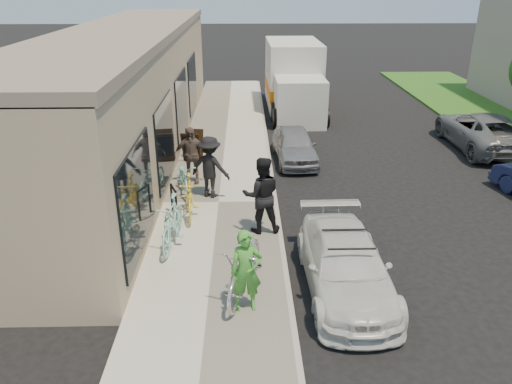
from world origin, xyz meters
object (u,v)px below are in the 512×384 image
object	(u,v)px
man_standing	(261,195)
cruiser_bike_c	(190,196)
cruiser_bike_b	(184,177)
tandem_bike	(245,266)
bystander_b	(191,155)
cruiser_bike_a	(172,222)
bike_rack	(174,199)
bystander_a	(210,167)
sandwich_board	(192,146)
sedan_silver	(295,145)
sedan_white	(345,264)
woman_rider	(246,271)
moving_truck	(294,81)
far_car_gray	(482,130)

from	to	relation	value
man_standing	cruiser_bike_c	world-z (taller)	man_standing
cruiser_bike_b	cruiser_bike_c	distance (m)	1.54
tandem_bike	bystander_b	distance (m)	5.82
cruiser_bike_c	cruiser_bike_a	bearing A→B (deg)	-104.03
bike_rack	bystander_a	xyz separation A→B (m)	(0.85, 1.25, 0.37)
sandwich_board	sedan_silver	size ratio (longest dim) A/B	0.31
sandwich_board	sedan_white	world-z (taller)	sedan_white
woman_rider	cruiser_bike_c	bearing A→B (deg)	101.69
woman_rider	bystander_b	world-z (taller)	bystander_b
bystander_b	sedan_silver	bearing A→B (deg)	35.35
cruiser_bike_c	tandem_bike	bearing A→B (deg)	-72.99
sedan_white	moving_truck	size ratio (longest dim) A/B	0.63
sandwich_board	woman_rider	xyz separation A→B (m)	(1.72, -8.03, 0.27)
man_standing	cruiser_bike_a	size ratio (longest dim) A/B	1.00
bystander_b	cruiser_bike_a	bearing A→B (deg)	-90.22
bystander_a	bike_rack	bearing A→B (deg)	78.04
sedan_white	cruiser_bike_c	distance (m)	4.64
sedan_silver	bystander_a	distance (m)	4.20
bike_rack	sandwich_board	size ratio (longest dim) A/B	0.80
sedan_silver	far_car_gray	world-z (taller)	far_car_gray
moving_truck	cruiser_bike_c	distance (m)	11.97
sedan_white	cruiser_bike_a	size ratio (longest dim) A/B	2.12
cruiser_bike_a	bystander_b	xyz separation A→B (m)	(0.08, 3.73, 0.29)
sandwich_board	woman_rider	world-z (taller)	woman_rider
sedan_silver	cruiser_bike_b	distance (m)	4.47
tandem_bike	bystander_a	world-z (taller)	bystander_a
far_car_gray	moving_truck	bearing A→B (deg)	-42.10
bike_rack	man_standing	distance (m)	2.37
sedan_white	woman_rider	size ratio (longest dim) A/B	2.50
bike_rack	cruiser_bike_a	bearing A→B (deg)	-84.07
sandwich_board	man_standing	bearing A→B (deg)	-56.92
bike_rack	bystander_a	size ratio (longest dim) A/B	0.47
sedan_white	cruiser_bike_b	xyz separation A→B (m)	(-3.68, 4.69, 0.02)
bike_rack	woman_rider	bearing A→B (deg)	-65.09
sedan_white	man_standing	size ratio (longest dim) A/B	2.11
moving_truck	cruiser_bike_c	bearing A→B (deg)	-108.65
woman_rider	cruiser_bike_b	bearing A→B (deg)	99.56
far_car_gray	bystander_a	world-z (taller)	bystander_a
sandwich_board	sedan_silver	world-z (taller)	sandwich_board
far_car_gray	cruiser_bike_c	size ratio (longest dim) A/B	2.77
bystander_b	sandwich_board	bearing A→B (deg)	95.50
woman_rider	bystander_b	distance (m)	6.35
sedan_silver	far_car_gray	distance (m)	7.03
tandem_bike	woman_rider	bearing A→B (deg)	-73.27
moving_truck	tandem_bike	world-z (taller)	moving_truck
moving_truck	bystander_b	bearing A→B (deg)	-113.40
cruiser_bike_b	cruiser_bike_a	bearing A→B (deg)	-101.83
sedan_silver	bystander_b	distance (m)	3.96
far_car_gray	man_standing	world-z (taller)	man_standing
far_car_gray	sandwich_board	bearing A→B (deg)	8.77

